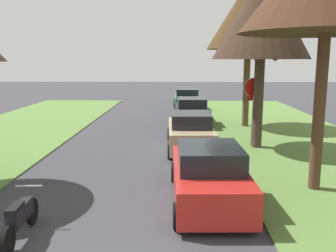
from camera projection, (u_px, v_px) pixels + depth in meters
The scene contains 8 objects.
stop_sign_far at pixel (253, 97), 15.84m from camera, with size 0.81×0.42×2.96m.
street_tree_right_mid_b at pixel (262, 15), 14.99m from camera, with size 4.01×4.01×7.39m.
street_tree_right_far at pixel (249, 15), 19.95m from camera, with size 4.56×4.56×8.02m.
parked_sedan_red at pixel (208, 176), 9.82m from camera, with size 2.06×4.45×1.57m.
parked_sedan_tan at pixel (190, 132), 15.70m from camera, with size 2.06×4.45×1.57m.
parked_sedan_black at pixel (191, 112), 21.67m from camera, with size 2.06×4.45×1.57m.
parked_sedan_green at pixel (187, 100), 28.38m from camera, with size 2.06×4.45×1.57m.
parked_motorcycle at pixel (20, 217), 7.79m from camera, with size 0.60×2.05×0.97m.
Camera 1 is at (1.60, -3.78, 3.77)m, focal length 39.46 mm.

